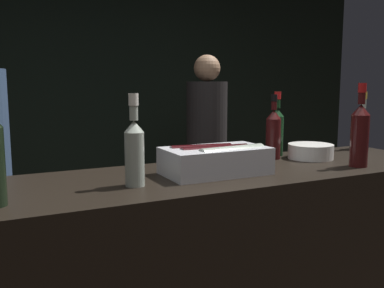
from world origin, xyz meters
TOP-DOWN VIEW (x-y plane):
  - wall_back_chalkboard at (0.00, 2.75)m, footprint 6.40×0.06m
  - ice_bin_with_bottles at (0.08, 0.27)m, footprint 0.42×0.24m
  - bowl_white at (0.67, 0.38)m, footprint 0.22×0.22m
  - candle_votive at (0.35, 0.31)m, footprint 0.06×0.06m
  - red_wine_bottle_burgundy at (0.58, 0.53)m, footprint 0.07×0.07m
  - white_wine_bottle at (-0.28, 0.22)m, footprint 0.07×0.07m
  - red_wine_bottle_tall at (0.72, 0.13)m, footprint 0.08×0.08m
  - red_wine_bottle_black_foil at (0.50, 0.46)m, footprint 0.07×0.07m
  - rose_wine_bottle at (1.15, 0.50)m, footprint 0.08×0.08m
  - person_blond_tee at (0.86, 1.80)m, footprint 0.33×0.33m

SIDE VIEW (x-z plane):
  - person_blond_tee at x=0.86m, z-range 0.10..1.76m
  - candle_votive at x=0.35m, z-range 1.07..1.12m
  - bowl_white at x=0.67m, z-range 1.08..1.15m
  - ice_bin_with_bottles at x=0.08m, z-range 1.08..1.19m
  - rose_wine_bottle at x=1.15m, z-range 1.04..1.36m
  - red_wine_bottle_black_foil at x=0.50m, z-range 1.05..1.36m
  - red_wine_bottle_burgundy at x=0.58m, z-range 1.05..1.37m
  - white_wine_bottle at x=-0.28m, z-range 1.04..1.37m
  - red_wine_bottle_tall at x=0.72m, z-range 1.04..1.41m
  - wall_back_chalkboard at x=0.00m, z-range 0.00..2.80m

